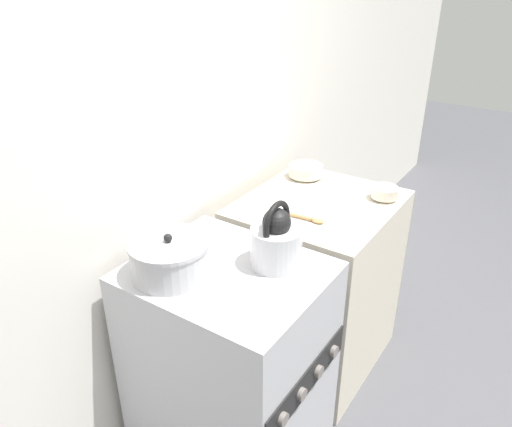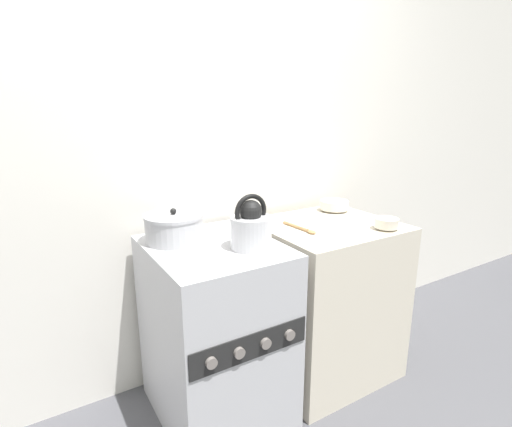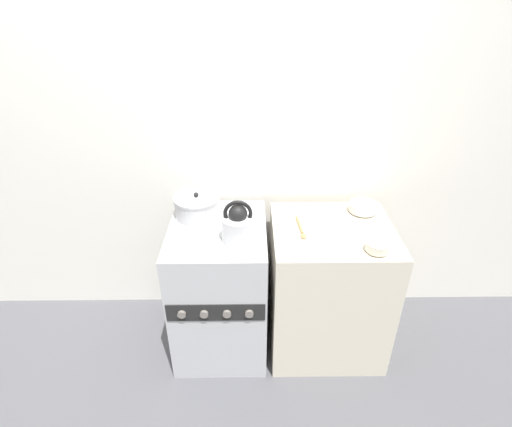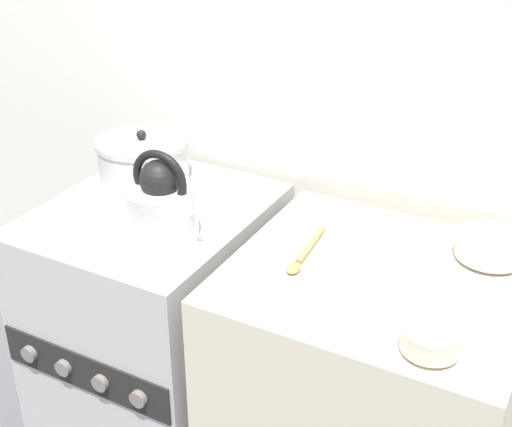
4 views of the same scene
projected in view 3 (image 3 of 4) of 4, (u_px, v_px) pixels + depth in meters
The scene contains 9 objects.
ground_plane at pixel (220, 378), 2.34m from camera, with size 12.00×12.00×0.00m, color #4C4C51.
wall_back at pixel (218, 133), 2.32m from camera, with size 7.00×0.06×2.50m.
stove at pixel (220, 287), 2.40m from camera, with size 0.54×0.66×0.84m.
counter at pixel (327, 288), 2.40m from camera, with size 0.67×0.61×0.84m.
kettle at pixel (239, 225), 2.05m from camera, with size 0.21×0.17×0.23m.
cooking_pot at pixel (197, 206), 2.28m from camera, with size 0.26×0.26×0.15m.
enamel_bowl at pixel (363, 207), 2.33m from camera, with size 0.16×0.16×0.06m.
small_ceramic_bowl at pixel (378, 247), 1.99m from camera, with size 0.11×0.11×0.06m.
wooden_spoon at pixel (301, 229), 2.17m from camera, with size 0.04×0.23×0.02m.
Camera 3 is at (0.19, -1.54, 2.01)m, focal length 28.00 mm.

